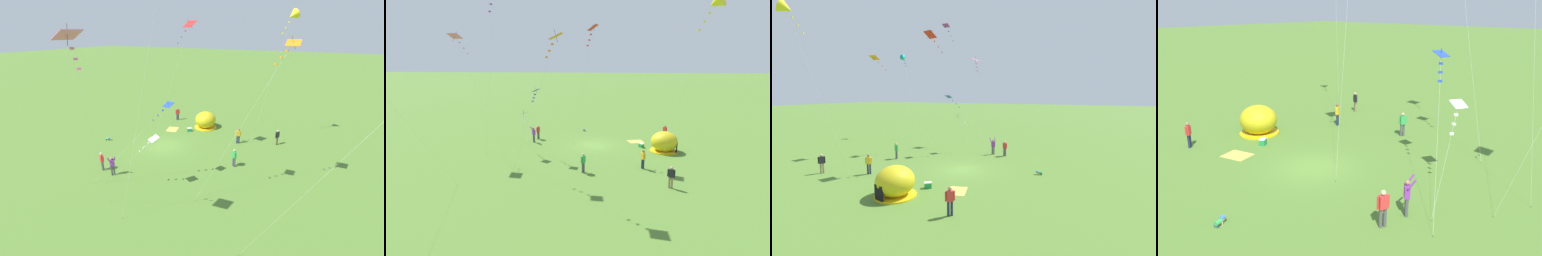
% 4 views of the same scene
% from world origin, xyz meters
% --- Properties ---
extents(ground_plane, '(300.00, 300.00, 0.00)m').
position_xyz_m(ground_plane, '(0.00, 0.00, 0.00)').
color(ground_plane, '#517A2D').
extents(popup_tent, '(2.81, 2.81, 2.10)m').
position_xyz_m(popup_tent, '(-7.31, 1.58, 1.00)').
color(popup_tent, gold).
rests_on(popup_tent, ground).
extents(picnic_blanket, '(1.98, 1.70, 0.01)m').
position_xyz_m(picnic_blanket, '(-4.81, -1.86, 0.01)').
color(picnic_blanket, gold).
rests_on(picnic_blanket, ground).
extents(cooler_box, '(0.60, 0.65, 0.44)m').
position_xyz_m(cooler_box, '(-5.16, 0.35, 0.22)').
color(cooler_box, '#1E8C4C').
rests_on(cooler_box, ground).
extents(toddler_crawling, '(0.33, 0.55, 0.32)m').
position_xyz_m(toddler_crawling, '(1.43, -6.64, 0.18)').
color(toddler_crawling, green).
rests_on(toddler_crawling, ground).
extents(person_far_back, '(0.43, 0.47, 1.72)m').
position_xyz_m(person_far_back, '(-8.34, -3.12, 0.96)').
color(person_far_back, '#1E2347').
rests_on(person_far_back, ground).
extents(person_near_tent, '(0.39, 0.53, 1.72)m').
position_xyz_m(person_near_tent, '(-4.40, 6.78, 0.96)').
color(person_near_tent, '#1E2347').
rests_on(person_near_tent, ground).
extents(person_watching_sky, '(0.38, 0.54, 1.72)m').
position_xyz_m(person_watching_sky, '(6.68, -2.20, 0.96)').
color(person_watching_sky, '#4C4C51').
rests_on(person_watching_sky, ground).
extents(person_with_toddler, '(0.40, 0.52, 1.72)m').
position_xyz_m(person_with_toddler, '(0.78, 8.01, 0.96)').
color(person_with_toddler, '#4C4C51').
rests_on(person_with_toddler, ground).
extents(person_arms_raised, '(0.69, 0.71, 1.89)m').
position_xyz_m(person_arms_raised, '(6.92, -0.76, 1.00)').
color(person_arms_raised, '#4C4C51').
rests_on(person_arms_raised, ground).
extents(person_center_field, '(0.53, 0.40, 1.72)m').
position_xyz_m(person_center_field, '(-5.92, 10.65, 0.96)').
color(person_center_field, '#8C7251').
rests_on(person_center_field, ground).
extents(kite_red, '(2.59, 4.20, 12.58)m').
position_xyz_m(kite_red, '(0.27, 3.06, 11.84)').
color(kite_red, silver).
rests_on(kite_red, ground).
extents(kite_orange, '(5.10, 5.38, 11.35)m').
position_xyz_m(kite_orange, '(2.56, 11.77, 10.58)').
color(kite_orange, silver).
rests_on(kite_orange, ground).
extents(kite_pink, '(3.70, 2.80, 11.96)m').
position_xyz_m(kite_pink, '(12.85, 3.78, 11.18)').
color(kite_pink, silver).
rests_on(kite_pink, ground).
extents(kite_blue, '(3.59, 5.96, 6.83)m').
position_xyz_m(kite_blue, '(5.62, 3.82, 6.19)').
color(kite_blue, silver).
rests_on(kite_blue, ground).
extents(kite_white, '(1.61, 4.55, 4.54)m').
position_xyz_m(kite_white, '(6.93, 3.39, 3.97)').
color(kite_white, silver).
rests_on(kite_white, ground).
extents(kite_yellow, '(3.43, 3.26, 13.72)m').
position_xyz_m(kite_yellow, '(-7.98, 10.44, 13.07)').
color(kite_yellow, silver).
rests_on(kite_yellow, ground).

